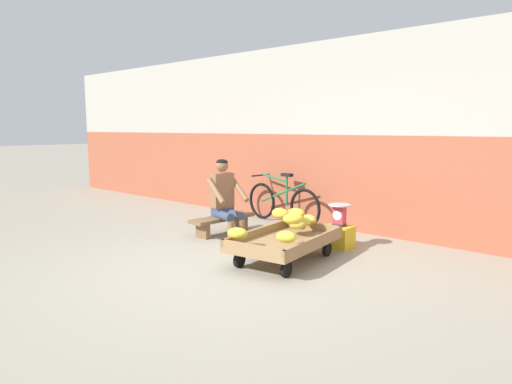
% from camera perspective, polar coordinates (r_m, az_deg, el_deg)
% --- Properties ---
extents(ground_plane, '(80.00, 80.00, 0.00)m').
position_cam_1_polar(ground_plane, '(5.30, -3.72, -9.65)').
color(ground_plane, gray).
extents(back_wall, '(16.00, 0.30, 2.96)m').
position_cam_1_polar(back_wall, '(7.32, 12.24, 6.85)').
color(back_wall, '#A35138').
rests_on(back_wall, ground).
extents(banana_cart, '(1.02, 1.53, 0.36)m').
position_cam_1_polar(banana_cart, '(5.55, 3.66, -6.25)').
color(banana_cart, '#99754C').
rests_on(banana_cart, ground).
extents(banana_pile, '(0.92, 1.42, 0.27)m').
position_cam_1_polar(banana_pile, '(5.61, 4.07, -3.71)').
color(banana_pile, gold).
rests_on(banana_pile, banana_cart).
extents(low_bench, '(0.35, 1.11, 0.27)m').
position_cam_1_polar(low_bench, '(7.00, -4.19, -3.61)').
color(low_bench, brown).
rests_on(low_bench, ground).
extents(vendor_seated, '(0.73, 0.58, 1.14)m').
position_cam_1_polar(vendor_seated, '(6.86, -3.86, -0.72)').
color(vendor_seated, brown).
rests_on(vendor_seated, ground).
extents(plastic_crate, '(0.36, 0.28, 0.30)m').
position_cam_1_polar(plastic_crate, '(6.29, 10.28, -5.51)').
color(plastic_crate, gold).
rests_on(plastic_crate, ground).
extents(weighing_scale, '(0.30, 0.30, 0.29)m').
position_cam_1_polar(weighing_scale, '(6.23, 10.34, -2.79)').
color(weighing_scale, '#28282D').
rests_on(weighing_scale, plastic_crate).
extents(bicycle_near_left, '(1.66, 0.48, 0.86)m').
position_cam_1_polar(bicycle_near_left, '(7.75, 3.29, -1.31)').
color(bicycle_near_left, black).
rests_on(bicycle_near_left, ground).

